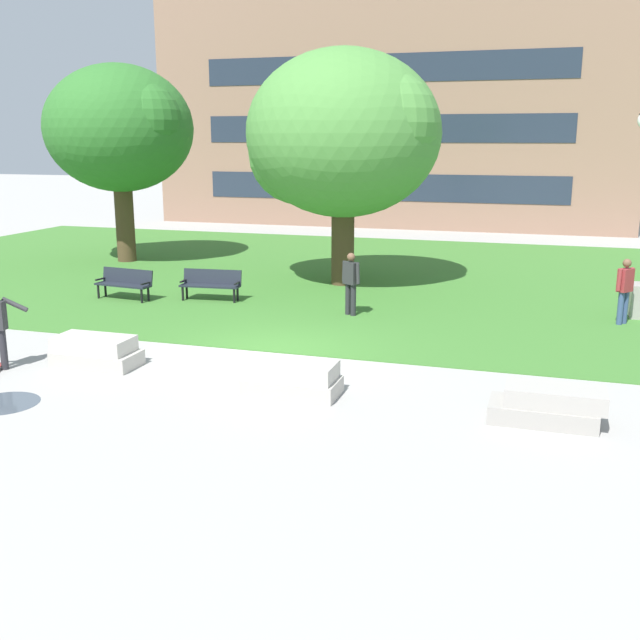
{
  "coord_description": "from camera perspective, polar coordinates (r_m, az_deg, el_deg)",
  "views": [
    {
      "loc": [
        5.91,
        -15.22,
        4.73
      ],
      "look_at": [
        1.61,
        -1.4,
        1.2
      ],
      "focal_mm": 42.0,
      "sensor_mm": 36.0,
      "label": 1
    }
  ],
  "objects": [
    {
      "name": "tree_far_left",
      "position": [
        30.21,
        -15.14,
        13.76
      ],
      "size": [
        5.86,
        5.58,
        7.43
      ],
      "color": "#4C3823",
      "rests_on": "grass_lawn"
    },
    {
      "name": "park_bench_near_right",
      "position": [
        23.15,
        -14.65,
        2.82
      ],
      "size": [
        1.85,
        0.75,
        0.9
      ],
      "color": "#1E232D",
      "rests_on": "grass_lawn"
    },
    {
      "name": "building_facade_distant",
      "position": [
        40.72,
        4.85,
        15.79
      ],
      "size": [
        25.79,
        1.03,
        12.51
      ],
      "color": "#8E6B56",
      "rests_on": "ground"
    },
    {
      "name": "ground_plane",
      "position": [
        16.99,
        -3.79,
        -2.48
      ],
      "size": [
        140.0,
        140.0,
        0.0
      ],
      "primitive_type": "plane",
      "color": "#A3A09B"
    },
    {
      "name": "concrete_block_center",
      "position": [
        16.61,
        -16.73,
        -2.33
      ],
      "size": [
        1.8,
        0.9,
        0.64
      ],
      "color": "#B2ADA3",
      "rests_on": "ground"
    },
    {
      "name": "person_bystander_far_lawn",
      "position": [
        20.28,
        2.37,
        3.04
      ],
      "size": [
        0.62,
        0.42,
        1.71
      ],
      "color": "#28282D",
      "rests_on": "grass_lawn"
    },
    {
      "name": "tree_far_right",
      "position": [
        24.43,
        1.64,
        13.82
      ],
      "size": [
        6.49,
        6.18,
        7.47
      ],
      "color": "#4C3823",
      "rests_on": "grass_lawn"
    },
    {
      "name": "concrete_block_right",
      "position": [
        13.37,
        17.01,
        -6.24
      ],
      "size": [
        1.91,
        0.9,
        0.64
      ],
      "color": "#9E9991",
      "rests_on": "ground"
    },
    {
      "name": "grass_lawn",
      "position": [
        26.33,
        4.04,
        3.34
      ],
      "size": [
        40.0,
        20.0,
        0.02
      ],
      "primitive_type": "cube",
      "color": "#3D752D",
      "rests_on": "ground"
    },
    {
      "name": "puddle",
      "position": [
        14.95,
        -22.97,
        -5.86
      ],
      "size": [
        1.29,
        1.29,
        0.01
      ],
      "primitive_type": "cylinder",
      "color": "#47515B",
      "rests_on": "ground"
    },
    {
      "name": "concrete_block_left",
      "position": [
        14.17,
        -2.15,
        -4.49
      ],
      "size": [
        1.8,
        0.9,
        0.64
      ],
      "color": "#B2ADA3",
      "rests_on": "ground"
    },
    {
      "name": "park_bench_near_left",
      "position": [
        22.5,
        -8.3,
        2.82
      ],
      "size": [
        1.84,
        0.7,
        0.9
      ],
      "color": "#1E232D",
      "rests_on": "grass_lawn"
    },
    {
      "name": "person_bystander_near_lawn",
      "position": [
        20.8,
        22.2,
        2.3
      ],
      "size": [
        0.48,
        0.54,
        1.71
      ],
      "color": "#384C7A",
      "rests_on": "grass_lawn"
    }
  ]
}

